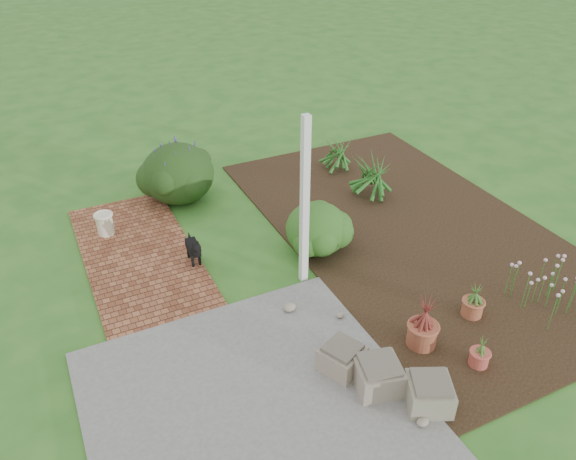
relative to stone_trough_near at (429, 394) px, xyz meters
name	(u,v)px	position (x,y,z in m)	size (l,w,h in m)	color
ground	(288,289)	(-0.48, 2.53, -0.20)	(80.00, 80.00, 0.00)	#2A641F
concrete_patio	(254,409)	(-1.73, 0.78, -0.18)	(3.50, 3.50, 0.04)	slate
brick_path	(139,254)	(-2.18, 4.28, -0.18)	(1.60, 3.50, 0.04)	brown
garden_bed	(411,229)	(2.02, 3.03, -0.18)	(4.00, 7.00, 0.03)	black
veranda_post	(305,204)	(-0.18, 2.63, 1.05)	(0.10, 0.10, 2.50)	white
stone_trough_near	(429,394)	(0.00, 0.00, 0.00)	(0.47, 0.47, 0.31)	gray
stone_trough_mid	(378,376)	(-0.36, 0.45, 0.01)	(0.49, 0.49, 0.33)	#7B6A5C
stone_trough_far	(342,358)	(-0.58, 0.88, -0.01)	(0.44, 0.44, 0.30)	gray
black_dog	(194,248)	(-1.47, 3.65, 0.11)	(0.17, 0.51, 0.44)	black
cream_ceramic_urn	(105,224)	(-2.51, 5.05, 0.02)	(0.27, 0.27, 0.35)	beige
evergreen_shrub	(317,227)	(0.33, 3.18, 0.24)	(0.95, 0.95, 0.81)	#103B13
agapanthus_clump_back	(371,173)	(1.98, 4.25, 0.31)	(1.05, 1.05, 0.95)	#173812
agapanthus_clump_front	(337,151)	(2.01, 5.48, 0.21)	(0.84, 0.84, 0.74)	#103A12
pink_flower_patch	(551,285)	(2.54, 0.70, 0.13)	(0.94, 0.94, 0.60)	#113D0F
terracotta_pot_bronze	(422,335)	(0.52, 0.80, -0.02)	(0.37, 0.37, 0.30)	#9A4E34
terracotta_pot_small_left	(472,308)	(1.46, 0.95, -0.05)	(0.27, 0.27, 0.23)	#9A5134
terracotta_pot_small_right	(479,358)	(0.92, 0.22, -0.07)	(0.23, 0.23, 0.19)	#B54A3D
purple_flowering_bush	(178,172)	(-1.08, 5.70, 0.34)	(1.26, 1.26, 1.07)	black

